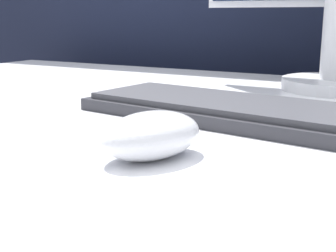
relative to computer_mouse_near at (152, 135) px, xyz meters
The scene contains 2 objects.
computer_mouse_near is the anchor object (origin of this frame).
keyboard 0.19m from the computer_mouse_near, 89.59° to the left, with size 0.41×0.20×0.02m.
Camera 1 is at (0.16, -0.53, 0.88)m, focal length 50.00 mm.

